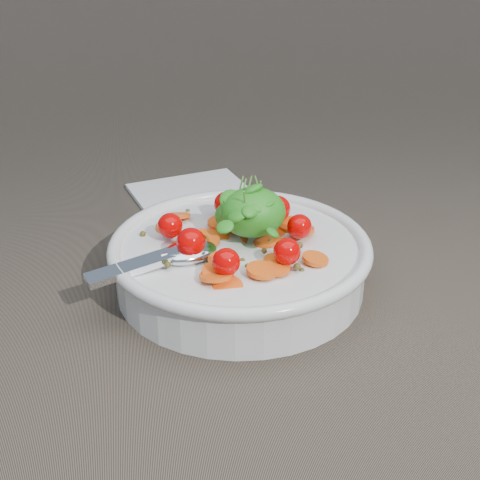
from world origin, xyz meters
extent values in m
plane|color=brown|center=(0.00, 0.00, 0.00)|extent=(6.00, 6.00, 0.00)
cylinder|color=silver|center=(0.03, 0.02, 0.02)|extent=(0.24, 0.24, 0.05)
torus|color=silver|center=(0.03, 0.02, 0.05)|extent=(0.25, 0.25, 0.01)
cylinder|color=silver|center=(0.03, 0.02, 0.00)|extent=(0.12, 0.12, 0.01)
cylinder|color=brown|center=(0.03, 0.02, 0.02)|extent=(0.22, 0.22, 0.03)
cylinder|color=orange|center=(0.00, -0.05, 0.05)|extent=(0.04, 0.04, 0.01)
cylinder|color=orange|center=(-0.01, 0.08, 0.04)|extent=(0.03, 0.03, 0.01)
cylinder|color=orange|center=(-0.04, 0.06, 0.04)|extent=(0.04, 0.04, 0.01)
cylinder|color=orange|center=(0.09, 0.03, 0.05)|extent=(0.03, 0.03, 0.01)
cylinder|color=orange|center=(0.01, 0.03, 0.04)|extent=(0.04, 0.04, 0.01)
cylinder|color=orange|center=(0.00, -0.02, 0.05)|extent=(0.02, 0.02, 0.01)
cylinder|color=orange|center=(0.04, 0.03, 0.04)|extent=(0.04, 0.04, 0.01)
cylinder|color=orange|center=(0.06, 0.03, 0.05)|extent=(0.03, 0.03, 0.01)
cylinder|color=orange|center=(0.04, -0.04, 0.05)|extent=(0.04, 0.04, 0.01)
cylinder|color=orange|center=(0.05, -0.04, 0.05)|extent=(0.03, 0.03, 0.01)
cylinder|color=orange|center=(0.00, -0.04, 0.05)|extent=(0.03, 0.03, 0.01)
cylinder|color=orange|center=(0.00, -0.06, 0.04)|extent=(0.03, 0.03, 0.01)
cylinder|color=orange|center=(0.03, 0.05, 0.05)|extent=(0.03, 0.03, 0.01)
cylinder|color=orange|center=(0.06, -0.02, 0.04)|extent=(0.04, 0.04, 0.01)
cylinder|color=orange|center=(-0.01, 0.02, 0.05)|extent=(0.04, 0.04, 0.01)
cylinder|color=orange|center=(0.07, 0.09, 0.04)|extent=(0.03, 0.03, 0.01)
cylinder|color=orange|center=(-0.03, 0.02, 0.04)|extent=(0.04, 0.04, 0.01)
cylinder|color=orange|center=(0.05, 0.02, 0.05)|extent=(0.04, 0.04, 0.01)
cylinder|color=orange|center=(0.08, 0.05, 0.05)|extent=(0.03, 0.03, 0.01)
cylinder|color=orange|center=(0.03, 0.09, 0.05)|extent=(0.03, 0.03, 0.01)
cylinder|color=orange|center=(0.09, -0.03, 0.05)|extent=(0.03, 0.03, 0.01)
cylinder|color=orange|center=(-0.03, 0.08, 0.05)|extent=(0.03, 0.03, 0.01)
cylinder|color=orange|center=(0.01, 0.06, 0.05)|extent=(0.03, 0.03, 0.01)
cylinder|color=orange|center=(0.07, 0.06, 0.05)|extent=(0.03, 0.03, 0.01)
sphere|color=#484218|center=(0.07, -0.04, 0.05)|extent=(0.01, 0.01, 0.01)
sphere|color=#484218|center=(-0.01, 0.02, 0.05)|extent=(0.01, 0.01, 0.01)
sphere|color=#484218|center=(0.07, -0.04, 0.05)|extent=(0.01, 0.01, 0.01)
sphere|color=#484218|center=(0.05, 0.10, 0.05)|extent=(0.01, 0.01, 0.01)
sphere|color=#484218|center=(-0.04, 0.04, 0.05)|extent=(0.00, 0.00, 0.00)
sphere|color=#484218|center=(0.08, 0.07, 0.05)|extent=(0.00, 0.00, 0.00)
sphere|color=#484218|center=(-0.06, 0.05, 0.05)|extent=(0.01, 0.01, 0.01)
sphere|color=#484218|center=(0.03, -0.03, 0.05)|extent=(0.01, 0.01, 0.01)
sphere|color=#484218|center=(0.01, 0.05, 0.05)|extent=(0.01, 0.01, 0.01)
sphere|color=#484218|center=(-0.01, -0.02, 0.05)|extent=(0.01, 0.01, 0.01)
sphere|color=#484218|center=(0.00, -0.01, 0.05)|extent=(0.01, 0.01, 0.01)
sphere|color=#484218|center=(0.06, -0.04, 0.04)|extent=(0.01, 0.01, 0.01)
sphere|color=#484218|center=(-0.01, 0.10, 0.05)|extent=(0.01, 0.01, 0.01)
sphere|color=#484218|center=(0.02, -0.01, 0.05)|extent=(0.00, 0.00, 0.00)
sphere|color=#484218|center=(0.08, -0.01, 0.05)|extent=(0.01, 0.01, 0.01)
sphere|color=#484218|center=(0.06, 0.01, 0.05)|extent=(0.00, 0.00, 0.00)
sphere|color=#484218|center=(0.04, -0.01, 0.05)|extent=(0.01, 0.01, 0.01)
sphere|color=#484218|center=(0.00, 0.01, 0.05)|extent=(0.01, 0.01, 0.01)
sphere|color=#484218|center=(-0.04, -0.02, 0.05)|extent=(0.01, 0.01, 0.01)
sphere|color=#CE0100|center=(0.08, 0.01, 0.06)|extent=(0.02, 0.02, 0.02)
sphere|color=#CE0100|center=(0.07, 0.06, 0.06)|extent=(0.03, 0.03, 0.03)
sphere|color=#CE0100|center=(0.02, 0.08, 0.06)|extent=(0.03, 0.03, 0.03)
sphere|color=#CE0100|center=(-0.04, 0.04, 0.06)|extent=(0.02, 0.02, 0.02)
sphere|color=#CE0100|center=(-0.02, 0.00, 0.06)|extent=(0.03, 0.03, 0.03)
sphere|color=#CE0100|center=(0.01, -0.04, 0.06)|extent=(0.02, 0.02, 0.02)
sphere|color=#CE0100|center=(0.06, -0.03, 0.06)|extent=(0.02, 0.02, 0.02)
ellipsoid|color=#2D8E20|center=(0.04, 0.02, 0.07)|extent=(0.06, 0.05, 0.05)
ellipsoid|color=#2D8E20|center=(0.02, 0.04, 0.07)|extent=(0.04, 0.04, 0.03)
ellipsoid|color=#2D8E20|center=(0.02, 0.01, 0.08)|extent=(0.03, 0.03, 0.02)
ellipsoid|color=#2D8E20|center=(0.03, 0.02, 0.08)|extent=(0.02, 0.01, 0.01)
ellipsoid|color=#2D8E20|center=(0.03, 0.00, 0.09)|extent=(0.03, 0.03, 0.02)
ellipsoid|color=#2D8E20|center=(0.04, 0.03, 0.09)|extent=(0.02, 0.02, 0.02)
ellipsoid|color=#2D8E20|center=(0.04, 0.04, 0.08)|extent=(0.02, 0.02, 0.01)
ellipsoid|color=#2D8E20|center=(0.04, 0.03, 0.10)|extent=(0.02, 0.02, 0.02)
ellipsoid|color=#2D8E20|center=(0.05, -0.01, 0.07)|extent=(0.01, 0.02, 0.01)
ellipsoid|color=#2D8E20|center=(0.05, 0.05, 0.08)|extent=(0.02, 0.02, 0.02)
ellipsoid|color=#2D8E20|center=(0.06, 0.06, 0.07)|extent=(0.02, 0.02, 0.01)
ellipsoid|color=#2D8E20|center=(0.05, 0.01, 0.07)|extent=(0.02, 0.02, 0.01)
ellipsoid|color=#2D8E20|center=(0.04, 0.02, 0.09)|extent=(0.03, 0.03, 0.02)
ellipsoid|color=#2D8E20|center=(0.04, 0.02, 0.10)|extent=(0.03, 0.02, 0.02)
ellipsoid|color=#2D8E20|center=(0.05, 0.04, 0.08)|extent=(0.02, 0.02, 0.02)
ellipsoid|color=#2D8E20|center=(0.04, 0.02, 0.08)|extent=(0.02, 0.01, 0.02)
ellipsoid|color=#2D8E20|center=(0.04, 0.04, 0.07)|extent=(0.02, 0.02, 0.02)
ellipsoid|color=#2D8E20|center=(0.04, 0.05, 0.08)|extent=(0.02, 0.02, 0.02)
ellipsoid|color=#2D8E20|center=(0.02, 0.03, 0.09)|extent=(0.02, 0.02, 0.01)
ellipsoid|color=#2D8E20|center=(0.04, 0.01, 0.08)|extent=(0.03, 0.02, 0.02)
ellipsoid|color=#2D8E20|center=(0.02, 0.03, 0.09)|extent=(0.03, 0.03, 0.02)
ellipsoid|color=#2D8E20|center=(0.04, 0.03, 0.09)|extent=(0.02, 0.03, 0.02)
ellipsoid|color=#2D8E20|center=(0.06, 0.02, 0.08)|extent=(0.03, 0.02, 0.02)
ellipsoid|color=#2D8E20|center=(0.01, -0.01, 0.08)|extent=(0.02, 0.02, 0.01)
ellipsoid|color=#2D8E20|center=(0.04, 0.01, 0.09)|extent=(0.03, 0.03, 0.02)
ellipsoid|color=#2D8E20|center=(0.04, 0.02, 0.08)|extent=(0.03, 0.03, 0.02)
ellipsoid|color=#2D8E20|center=(0.05, 0.01, 0.09)|extent=(0.03, 0.03, 0.02)
cylinder|color=#4C8C33|center=(0.03, 0.03, 0.09)|extent=(0.01, 0.02, 0.04)
cylinder|color=#4C8C33|center=(0.04, 0.04, 0.09)|extent=(0.01, 0.01, 0.04)
cylinder|color=#4C8C33|center=(0.05, 0.04, 0.09)|extent=(0.01, 0.01, 0.04)
cylinder|color=#4C8C33|center=(0.04, 0.03, 0.09)|extent=(0.01, 0.01, 0.04)
cylinder|color=#4C8C33|center=(0.03, 0.01, 0.09)|extent=(0.01, 0.01, 0.04)
cylinder|color=#4C8C33|center=(0.03, 0.04, 0.09)|extent=(0.01, 0.02, 0.04)
ellipsoid|color=silver|center=(-0.02, 0.00, 0.05)|extent=(0.06, 0.05, 0.02)
cube|color=silver|center=(-0.06, -0.01, 0.05)|extent=(0.11, 0.05, 0.02)
cylinder|color=silver|center=(-0.04, -0.01, 0.05)|extent=(0.02, 0.01, 0.01)
cube|color=white|center=(0.00, 0.24, 0.00)|extent=(0.17, 0.16, 0.01)
camera|label=1|loc=(-0.06, -0.54, 0.34)|focal=50.00mm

